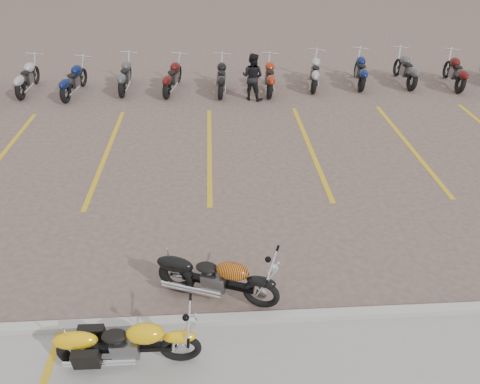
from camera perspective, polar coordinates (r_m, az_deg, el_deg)
name	(u,v)px	position (r m, az deg, el deg)	size (l,w,h in m)	color
ground	(210,244)	(9.11, -3.65, -6.32)	(100.00, 100.00, 0.00)	#745D53
curb	(211,320)	(7.60, -3.59, -15.35)	(60.00, 0.18, 0.12)	#ADAAA3
parking_stripes	(209,150)	(12.50, -3.75, 5.14)	(38.00, 5.50, 0.01)	gold
yellow_cruiser	(126,343)	(7.02, -13.75, -17.40)	(2.02, 0.30, 0.83)	black
flame_cruiser	(215,278)	(7.74, -3.04, -10.41)	(2.00, 0.83, 0.86)	black
person_b	(253,77)	(15.66, 1.54, 13.87)	(0.74, 0.58, 1.53)	black
bg_bike_row	(244,73)	(16.67, 0.45, 14.25)	(22.28, 2.05, 1.10)	black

